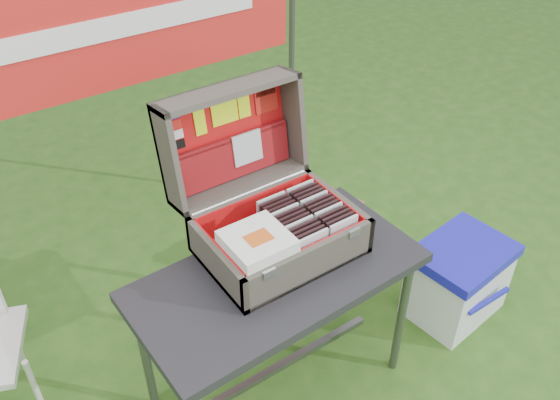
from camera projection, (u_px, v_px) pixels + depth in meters
ground at (276, 390)px, 2.58m from camera, size 80.00×80.00×0.00m
table at (278, 333)px, 2.39m from camera, size 1.10×0.58×0.68m
table_top at (277, 276)px, 2.20m from camera, size 1.10×0.58×0.04m
table_leg_fr at (401, 318)px, 2.48m from camera, size 0.04×0.04×0.64m
table_leg_bl at (145, 357)px, 2.32m from camera, size 0.04×0.04×0.64m
table_leg_br at (337, 261)px, 2.76m from camera, size 0.04×0.04×0.64m
table_brace at (278, 367)px, 2.52m from camera, size 0.94×0.03×0.03m
suitcase at (271, 185)px, 2.16m from camera, size 0.58×0.57×0.55m
suitcase_base_bottom at (280, 248)px, 2.28m from camera, size 0.58×0.41×0.02m
suitcase_base_wall_front at (311, 265)px, 2.11m from camera, size 0.58×0.02×0.15m
suitcase_base_wall_back at (252, 209)px, 2.36m from camera, size 0.58×0.02×0.15m
suitcase_base_wall_left at (216, 264)px, 2.11m from camera, size 0.02×0.41×0.15m
suitcase_base_wall_right at (337, 210)px, 2.36m from camera, size 0.02×0.41×0.15m
suitcase_liner_floor at (280, 246)px, 2.27m from camera, size 0.53×0.37×0.01m
suitcase_latch_left at (269, 274)px, 1.98m from camera, size 0.05×0.01×0.03m
suitcase_latch_right at (354, 233)px, 2.14m from camera, size 0.05×0.01×0.03m
suitcase_hinge at (250, 192)px, 2.33m from camera, size 0.52×0.02×0.02m
suitcase_lid_back at (225, 134)px, 2.33m from camera, size 0.58×0.09×0.41m
suitcase_lid_rim_far at (227, 90)px, 2.18m from camera, size 0.58×0.16×0.05m
suitcase_lid_rim_near at (240, 183)px, 2.38m from camera, size 0.58×0.16×0.05m
suitcase_lid_rim_left at (168, 161)px, 2.16m from camera, size 0.02×0.22×0.43m
suitcase_lid_rim_right at (292, 119)px, 2.41m from camera, size 0.02×0.22×0.43m
suitcase_lid_liner at (227, 135)px, 2.32m from camera, size 0.53×0.06×0.36m
suitcase_liner_wall_front at (309, 260)px, 2.11m from camera, size 0.53×0.01×0.13m
suitcase_liner_wall_back at (254, 209)px, 2.35m from camera, size 0.53×0.01×0.13m
suitcase_liner_wall_left at (219, 260)px, 2.11m from camera, size 0.01×0.37×0.13m
suitcase_liner_wall_right at (334, 209)px, 2.35m from camera, size 0.01×0.37×0.13m
suitcase_lid_pocket at (233, 158)px, 2.35m from camera, size 0.51×0.06×0.17m
suitcase_pocket_edge at (231, 140)px, 2.31m from camera, size 0.50×0.02×0.02m
suitcase_pocket_cd at (247, 148)px, 2.35m from camera, size 0.13×0.03×0.13m
lid_sticker_cc_a at (172, 115)px, 2.15m from camera, size 0.06×0.01×0.04m
lid_sticker_cc_b at (174, 125)px, 2.17m from camera, size 0.06×0.01×0.04m
lid_sticker_cc_c at (176, 135)px, 2.19m from camera, size 0.06×0.01×0.04m
lid_sticker_cc_d at (178, 145)px, 2.21m from camera, size 0.06×0.01×0.04m
lid_card_neon_tall at (200, 121)px, 2.22m from camera, size 0.05×0.02×0.11m
lid_card_neon_main at (225, 113)px, 2.27m from camera, size 0.11×0.02×0.09m
lid_card_neon_small at (244, 107)px, 2.31m from camera, size 0.05×0.02×0.09m
lid_sticker_band at (266, 100)px, 2.35m from camera, size 0.10×0.02×0.10m
lid_sticker_band_bar at (265, 92)px, 2.34m from camera, size 0.09×0.01×0.02m
cd_left_0 at (313, 250)px, 2.13m from camera, size 0.13×0.01×0.15m
cd_left_1 at (309, 247)px, 2.15m from camera, size 0.13×0.01×0.15m
cd_left_2 at (306, 243)px, 2.16m from camera, size 0.13×0.01×0.15m
cd_left_3 at (302, 240)px, 2.18m from camera, size 0.13×0.01×0.15m
cd_left_4 at (298, 236)px, 2.19m from camera, size 0.13×0.01×0.15m
cd_left_5 at (295, 233)px, 2.21m from camera, size 0.13×0.01×0.15m
cd_left_6 at (291, 230)px, 2.22m from camera, size 0.13×0.01×0.15m
cd_left_7 at (288, 227)px, 2.24m from camera, size 0.13×0.01×0.15m
cd_left_8 at (284, 224)px, 2.25m from camera, size 0.13×0.01×0.15m
cd_left_9 at (281, 221)px, 2.27m from camera, size 0.13×0.01×0.15m
cd_left_10 at (278, 218)px, 2.28m from camera, size 0.13×0.01×0.15m
cd_left_11 at (274, 215)px, 2.30m from camera, size 0.13×0.01×0.15m
cd_left_12 at (271, 212)px, 2.31m from camera, size 0.13×0.01×0.15m
cd_right_0 at (343, 236)px, 2.20m from camera, size 0.13×0.01×0.15m
cd_right_1 at (339, 232)px, 2.21m from camera, size 0.13×0.01×0.15m
cd_right_2 at (335, 229)px, 2.23m from camera, size 0.13×0.01×0.15m
cd_right_3 at (331, 226)px, 2.24m from camera, size 0.13×0.01×0.15m
cd_right_4 at (328, 223)px, 2.26m from camera, size 0.13×0.01×0.15m
cd_right_5 at (324, 220)px, 2.27m from camera, size 0.13×0.01×0.15m
cd_right_6 at (321, 217)px, 2.29m from camera, size 0.13×0.01×0.15m
cd_right_7 at (317, 214)px, 2.30m from camera, size 0.13×0.01×0.15m
cd_right_8 at (313, 211)px, 2.32m from camera, size 0.13×0.01×0.15m
cd_right_9 at (310, 208)px, 2.33m from camera, size 0.13×0.01×0.15m
cd_right_10 at (307, 205)px, 2.35m from camera, size 0.13×0.01×0.15m
cd_right_11 at (303, 202)px, 2.36m from camera, size 0.13×0.01×0.15m
cd_right_12 at (300, 199)px, 2.38m from camera, size 0.13×0.01×0.15m
songbook_0 at (257, 246)px, 2.07m from camera, size 0.22×0.22×0.00m
songbook_1 at (257, 244)px, 2.07m from camera, size 0.22×0.22×0.00m
songbook_2 at (257, 243)px, 2.06m from camera, size 0.22×0.22×0.00m
songbook_3 at (257, 242)px, 2.06m from camera, size 0.22×0.22×0.00m
songbook_4 at (257, 241)px, 2.06m from camera, size 0.22×0.22×0.00m
songbook_5 at (257, 240)px, 2.06m from camera, size 0.22×0.22×0.00m
songbook_6 at (257, 239)px, 2.05m from camera, size 0.22×0.22×0.00m
songbook_7 at (257, 238)px, 2.05m from camera, size 0.22×0.22×0.00m
songbook_8 at (257, 237)px, 2.05m from camera, size 0.22×0.22×0.00m
songbook_graphic at (259, 238)px, 2.04m from camera, size 0.09×0.07×0.00m
cooler at (458, 280)px, 2.83m from camera, size 0.49×0.39×0.40m
cooler_body at (457, 284)px, 2.85m from camera, size 0.46×0.37×0.34m
cooler_lid at (464, 253)px, 2.73m from camera, size 0.49×0.39×0.05m
cooler_handle at (489, 301)px, 2.70m from camera, size 0.27×0.02×0.02m
chair_leg_fr at (39, 397)px, 2.30m from camera, size 0.02×0.02×0.43m
chair_leg_br at (16, 342)px, 2.51m from camera, size 0.02×0.02×0.43m
cardboard_box at (339, 244)px, 3.06m from camera, size 0.36×0.15×0.37m
banner_post_right at (291, 72)px, 3.17m from camera, size 0.03×0.03×1.70m
banner at (131, 23)px, 2.51m from camera, size 1.60×0.02×0.55m
banner_text at (132, 24)px, 2.50m from camera, size 1.20×0.00×0.10m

